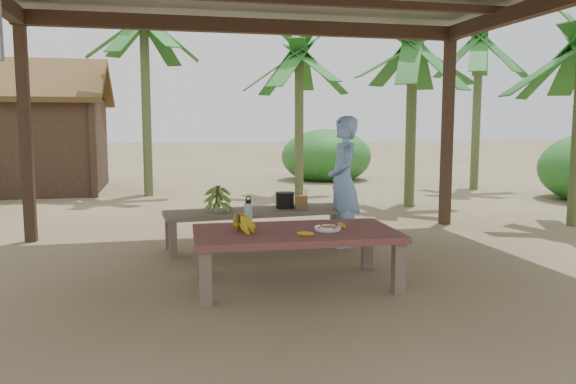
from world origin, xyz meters
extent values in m
plane|color=brown|center=(0.00, 0.00, 0.00)|extent=(80.00, 80.00, 0.00)
cube|color=black|center=(-2.80, 2.30, 1.35)|extent=(0.13, 0.13, 2.70)
cube|color=black|center=(2.80, 2.30, 1.35)|extent=(0.13, 0.13, 2.70)
cube|color=black|center=(0.00, 2.30, 2.70)|extent=(5.80, 0.14, 0.18)
cube|color=brown|center=(-0.88, -0.64, 0.22)|extent=(0.10, 0.10, 0.44)
cube|color=brown|center=(0.76, -0.70, 0.22)|extent=(0.10, 0.10, 0.44)
cube|color=brown|center=(-0.85, 0.20, 0.22)|extent=(0.10, 0.10, 0.44)
cube|color=brown|center=(0.79, 0.14, 0.22)|extent=(0.10, 0.10, 0.44)
cube|color=maroon|center=(-0.05, -0.25, 0.47)|extent=(1.84, 1.07, 0.06)
cube|color=brown|center=(-1.10, 1.01, 0.20)|extent=(0.09, 0.09, 0.40)
cube|color=brown|center=(0.95, 1.19, 0.20)|extent=(0.09, 0.09, 0.40)
cube|color=brown|center=(-1.14, 1.47, 0.20)|extent=(0.09, 0.09, 0.40)
cube|color=brown|center=(0.91, 1.65, 0.20)|extent=(0.09, 0.09, 0.40)
cube|color=brown|center=(-0.09, 1.33, 0.42)|extent=(2.24, 0.79, 0.05)
cylinder|color=white|center=(0.23, -0.33, 0.51)|extent=(0.22, 0.22, 0.01)
cylinder|color=white|center=(0.23, -0.33, 0.52)|extent=(0.24, 0.24, 0.02)
cube|color=brown|center=(0.23, -0.33, 0.53)|extent=(0.13, 0.10, 0.02)
ellipsoid|color=gold|center=(-0.03, -0.54, 0.52)|extent=(0.18, 0.08, 0.04)
ellipsoid|color=gold|center=(0.39, -0.24, 0.52)|extent=(0.07, 0.14, 0.04)
cylinder|color=teal|center=(-0.42, 0.06, 0.61)|extent=(0.07, 0.07, 0.21)
cylinder|color=black|center=(-0.42, 0.06, 0.73)|extent=(0.05, 0.05, 0.03)
torus|color=black|center=(-0.42, 0.06, 0.76)|extent=(0.05, 0.01, 0.05)
cylinder|color=black|center=(0.22, 1.40, 0.54)|extent=(0.21, 0.21, 0.18)
imported|color=#769ADF|center=(0.89, 1.21, 0.77)|extent=(0.43, 0.60, 1.54)
cube|color=black|center=(-4.50, 8.00, 1.00)|extent=(4.00, 3.00, 2.00)
cube|color=brown|center=(-4.50, 8.85, 2.35)|extent=(4.40, 1.73, 1.00)
cylinder|color=#596638|center=(3.05, 4.04, 1.41)|extent=(0.18, 0.18, 2.82)
cylinder|color=#596638|center=(1.55, 6.08, 1.45)|extent=(0.18, 0.18, 2.90)
cylinder|color=#596638|center=(-1.47, 6.55, 1.76)|extent=(0.18, 0.18, 3.53)
cylinder|color=#596638|center=(5.57, 6.13, 1.65)|extent=(0.18, 0.18, 3.31)
camera|label=1|loc=(-1.20, -5.06, 1.44)|focal=35.00mm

